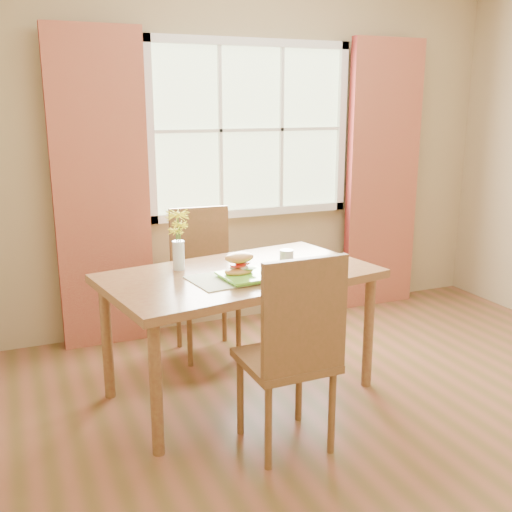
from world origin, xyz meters
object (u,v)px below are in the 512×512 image
at_px(chair_far, 204,274).
at_px(water_glass, 286,261).
at_px(chair_near, 294,347).
at_px(croissant_sandwich, 239,264).
at_px(flower_vase, 178,234).
at_px(dining_table, 240,285).

bearing_deg(chair_far, water_glass, -67.97).
bearing_deg(chair_far, chair_near, -86.70).
height_order(croissant_sandwich, flower_vase, flower_vase).
xyz_separation_m(chair_near, chair_far, (0.00, 1.42, -0.01)).
relative_size(dining_table, chair_near, 1.62).
relative_size(croissant_sandwich, water_glass, 1.54).
bearing_deg(chair_far, croissant_sandwich, -90.25).
height_order(chair_near, chair_far, chair_near).
xyz_separation_m(dining_table, croissant_sandwich, (-0.05, -0.12, 0.16)).
xyz_separation_m(croissant_sandwich, flower_vase, (-0.26, 0.30, 0.13)).
height_order(chair_near, croissant_sandwich, chair_near).
xyz_separation_m(chair_near, croissant_sandwich, (-0.05, 0.59, 0.27)).
distance_m(croissant_sandwich, water_glass, 0.32).
bearing_deg(croissant_sandwich, dining_table, 60.03).
bearing_deg(flower_vase, chair_far, 58.74).
height_order(chair_near, water_glass, chair_near).
relative_size(chair_far, flower_vase, 2.83).
bearing_deg(water_glass, dining_table, 165.56).
distance_m(dining_table, chair_far, 0.72).
relative_size(croissant_sandwich, flower_vase, 0.53).
relative_size(chair_near, flower_vase, 2.91).
height_order(dining_table, water_glass, water_glass).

